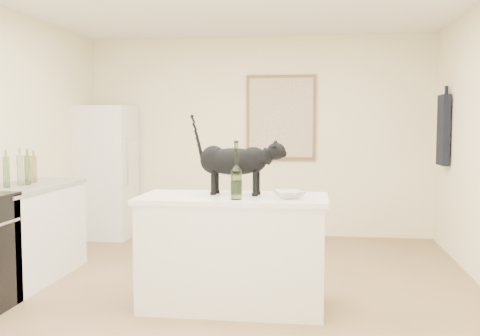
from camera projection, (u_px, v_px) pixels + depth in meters
name	position (u px, v px, depth m)	size (l,w,h in m)	color
floor	(225.00, 298.00, 4.72)	(5.50, 5.50, 0.00)	#A07655
wall_back	(258.00, 137.00, 7.33)	(4.50, 4.50, 0.00)	#FFF7C5
wall_front	(94.00, 175.00, 1.90)	(4.50, 4.50, 0.00)	#FFF7C5
island_base	(233.00, 254.00, 4.47)	(1.44, 0.67, 0.86)	white
island_top	(233.00, 198.00, 4.44)	(1.50, 0.70, 0.04)	white
left_cabinets	(25.00, 235.00, 5.24)	(0.60, 1.40, 0.86)	white
left_countertop	(24.00, 187.00, 5.20)	(0.62, 1.44, 0.04)	gray
fridge	(106.00, 172.00, 7.23)	(0.68, 0.68, 1.70)	white
artwork_frame	(281.00, 118.00, 7.24)	(0.90, 0.03, 1.10)	brown
artwork_canvas	(281.00, 118.00, 7.22)	(0.82, 0.00, 1.02)	beige
hanging_garment	(443.00, 130.00, 6.34)	(0.08, 0.34, 0.80)	black
black_cat	(234.00, 165.00, 4.49)	(0.69, 0.21, 0.48)	black
wine_bottle	(236.00, 174.00, 4.21)	(0.08, 0.08, 0.39)	#2B5120
glass_bowl	(290.00, 195.00, 4.26)	(0.25, 0.25, 0.06)	white
fridge_paper	(134.00, 148.00, 7.27)	(0.01, 0.15, 0.19)	silver
counter_bottle_cluster	(22.00, 170.00, 5.20)	(0.12, 0.51, 0.28)	#2C6121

